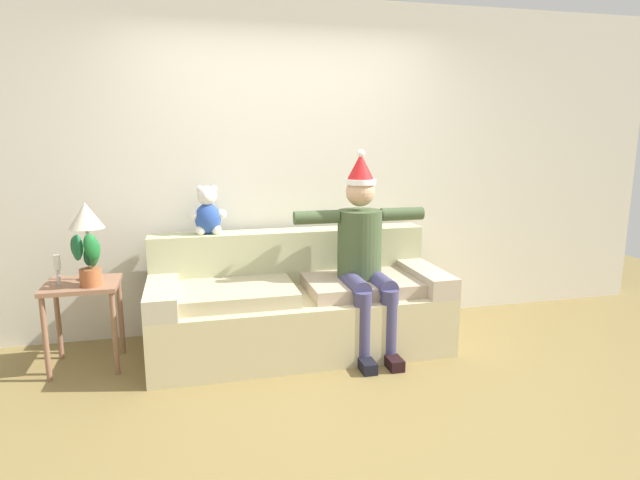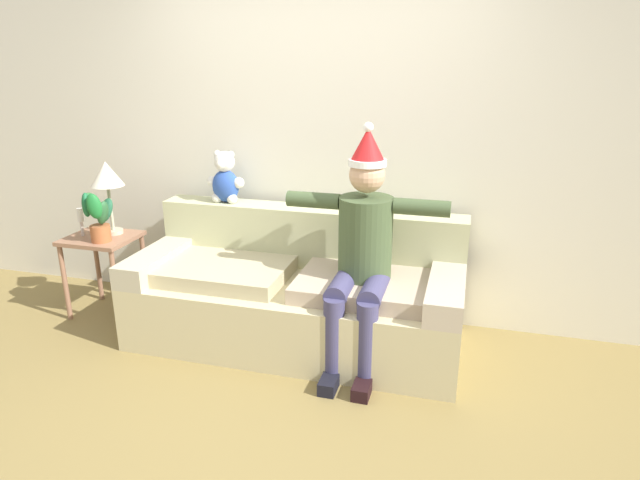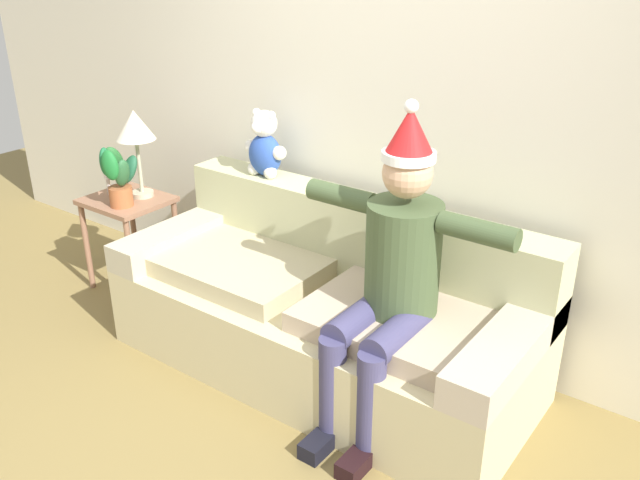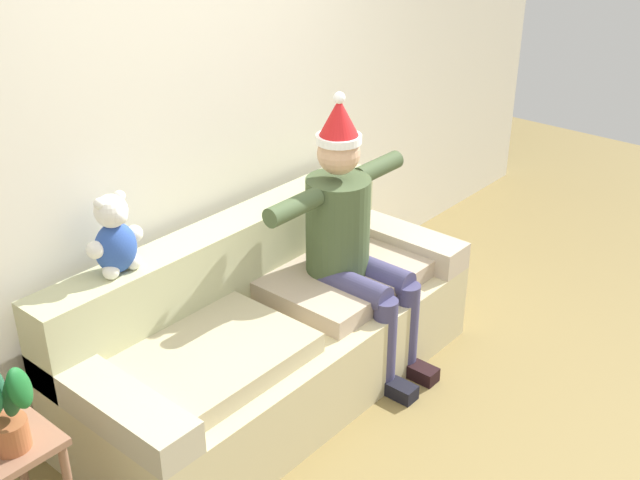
{
  "view_description": "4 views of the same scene",
  "coord_description": "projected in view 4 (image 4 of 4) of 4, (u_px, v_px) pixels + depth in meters",
  "views": [
    {
      "loc": [
        -0.8,
        -2.89,
        1.64
      ],
      "look_at": [
        0.12,
        0.78,
        0.88
      ],
      "focal_mm": 30.08,
      "sensor_mm": 36.0,
      "label": 1
    },
    {
      "loc": [
        1.08,
        -2.3,
        1.88
      ],
      "look_at": [
        0.17,
        0.94,
        0.76
      ],
      "focal_mm": 30.76,
      "sensor_mm": 36.0,
      "label": 2
    },
    {
      "loc": [
        1.8,
        -1.5,
        2.14
      ],
      "look_at": [
        0.04,
        0.89,
        0.79
      ],
      "focal_mm": 38.18,
      "sensor_mm": 36.0,
      "label": 3
    },
    {
      "loc": [
        -2.43,
        -1.42,
        2.61
      ],
      "look_at": [
        0.15,
        0.78,
        0.89
      ],
      "focal_mm": 44.31,
      "sensor_mm": 36.0,
      "label": 4
    }
  ],
  "objects": [
    {
      "name": "ground_plane",
      "position": [
        427.0,
        472.0,
        3.65
      ],
      "size": [
        10.0,
        10.0,
        0.0
      ],
      "primitive_type": "plane",
      "color": "olive"
    },
    {
      "name": "back_wall",
      "position": [
        183.0,
        123.0,
        3.93
      ],
      "size": [
        7.0,
        0.1,
        2.7
      ],
      "primitive_type": "cube",
      "color": "beige",
      "rests_on": "ground_plane"
    },
    {
      "name": "couch",
      "position": [
        268.0,
        333.0,
        4.08
      ],
      "size": [
        2.21,
        0.94,
        0.87
      ],
      "color": "#C5B88A",
      "rests_on": "ground_plane"
    },
    {
      "name": "person_seated",
      "position": [
        352.0,
        236.0,
        4.11
      ],
      "size": [
        1.02,
        0.77,
        1.52
      ],
      "color": "#425332",
      "rests_on": "ground_plane"
    },
    {
      "name": "teddy_bear",
      "position": [
        115.0,
        238.0,
        3.49
      ],
      "size": [
        0.29,
        0.17,
        0.38
      ],
      "color": "#2B4DA2",
      "rests_on": "couch"
    },
    {
      "name": "potted_plant",
      "position": [
        1.0,
        406.0,
        2.81
      ],
      "size": [
        0.24,
        0.27,
        0.38
      ],
      "color": "#A75A33",
      "rests_on": "side_table"
    }
  ]
}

